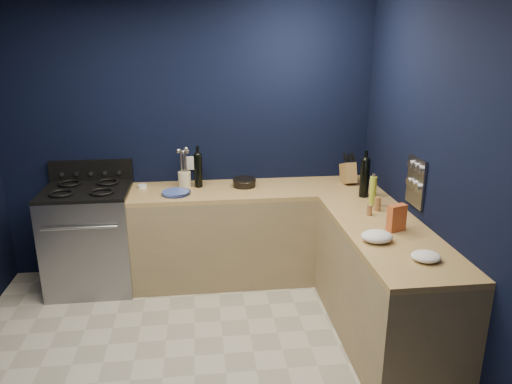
{
  "coord_description": "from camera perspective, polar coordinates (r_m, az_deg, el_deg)",
  "views": [
    {
      "loc": [
        0.09,
        -2.86,
        2.24
      ],
      "look_at": [
        0.55,
        1.0,
        1.0
      ],
      "focal_mm": 34.16,
      "sensor_mm": 36.0,
      "label": 1
    }
  ],
  "objects": [
    {
      "name": "floor",
      "position": [
        3.64,
        -7.22,
        -20.64
      ],
      "size": [
        3.5,
        3.5,
        0.02
      ],
      "primitive_type": "cube",
      "color": "#B3AE9C",
      "rests_on": "ground"
    },
    {
      "name": "wall_back",
      "position": [
        4.72,
        -7.79,
        6.03
      ],
      "size": [
        3.5,
        0.02,
        2.6
      ],
      "primitive_type": "cube",
      "color": "black",
      "rests_on": "ground"
    },
    {
      "name": "wall_right",
      "position": [
        3.44,
        22.53,
        0.45
      ],
      "size": [
        0.02,
        3.5,
        2.6
      ],
      "primitive_type": "cube",
      "color": "black",
      "rests_on": "ground"
    },
    {
      "name": "cab_back",
      "position": [
        4.69,
        -0.02,
        -5.01
      ],
      "size": [
        2.3,
        0.63,
        0.86
      ],
      "primitive_type": "cube",
      "color": "#907B54",
      "rests_on": "floor"
    },
    {
      "name": "top_back",
      "position": [
        4.54,
        -0.02,
        0.24
      ],
      "size": [
        2.3,
        0.63,
        0.04
      ],
      "primitive_type": "cube",
      "color": "olive",
      "rests_on": "cab_back"
    },
    {
      "name": "cab_right",
      "position": [
        3.87,
        14.67,
        -10.83
      ],
      "size": [
        0.63,
        1.67,
        0.86
      ],
      "primitive_type": "cube",
      "color": "#907B54",
      "rests_on": "floor"
    },
    {
      "name": "top_right",
      "position": [
        3.68,
        15.21,
        -4.65
      ],
      "size": [
        0.63,
        1.67,
        0.04
      ],
      "primitive_type": "cube",
      "color": "olive",
      "rests_on": "cab_right"
    },
    {
      "name": "gas_range",
      "position": [
        4.75,
        -18.74,
        -5.32
      ],
      "size": [
        0.76,
        0.66,
        0.92
      ],
      "primitive_type": "cube",
      "color": "gray",
      "rests_on": "floor"
    },
    {
      "name": "oven_door",
      "position": [
        4.47,
        -19.51,
        -7.01
      ],
      "size": [
        0.59,
        0.02,
        0.42
      ],
      "primitive_type": "cube",
      "color": "black",
      "rests_on": "gas_range"
    },
    {
      "name": "cooktop",
      "position": [
        4.59,
        -19.32,
        0.15
      ],
      "size": [
        0.76,
        0.66,
        0.03
      ],
      "primitive_type": "cube",
      "color": "black",
      "rests_on": "gas_range"
    },
    {
      "name": "backguard",
      "position": [
        4.85,
        -18.73,
        2.4
      ],
      "size": [
        0.76,
        0.06,
        0.2
      ],
      "primitive_type": "cube",
      "color": "black",
      "rests_on": "gas_range"
    },
    {
      "name": "spice_panel",
      "position": [
        3.93,
        18.23,
        1.14
      ],
      "size": [
        0.02,
        0.28,
        0.38
      ],
      "primitive_type": "cube",
      "color": "gray",
      "rests_on": "wall_right"
    },
    {
      "name": "wall_outlet",
      "position": [
        4.74,
        -7.68,
        3.38
      ],
      "size": [
        0.09,
        0.02,
        0.13
      ],
      "primitive_type": "cube",
      "color": "white",
      "rests_on": "wall_back"
    },
    {
      "name": "plate_stack",
      "position": [
        4.4,
        -9.38,
        -0.1
      ],
      "size": [
        0.26,
        0.26,
        0.03
      ],
      "primitive_type": "cylinder",
      "rotation": [
        0.0,
        0.0,
        0.05
      ],
      "color": "#3845AC",
      "rests_on": "top_back"
    },
    {
      "name": "ramekin",
      "position": [
        4.65,
        -13.17,
        0.66
      ],
      "size": [
        0.11,
        0.11,
        0.03
      ],
      "primitive_type": "cylinder",
      "rotation": [
        0.0,
        0.0,
        -0.4
      ],
      "color": "white",
      "rests_on": "top_back"
    },
    {
      "name": "utensil_crock",
      "position": [
        4.59,
        -8.36,
        1.47
      ],
      "size": [
        0.12,
        0.12,
        0.15
      ],
      "primitive_type": "cylinder",
      "rotation": [
        0.0,
        0.0,
        0.0
      ],
      "color": "beige",
      "rests_on": "top_back"
    },
    {
      "name": "wine_bottle_back",
      "position": [
        4.55,
        -6.78,
        2.48
      ],
      "size": [
        0.09,
        0.09,
        0.31
      ],
      "primitive_type": "cylinder",
      "rotation": [
        0.0,
        0.0,
        0.14
      ],
      "color": "black",
      "rests_on": "top_back"
    },
    {
      "name": "lemon_basket",
      "position": [
        4.56,
        -1.37,
        1.13
      ],
      "size": [
        0.26,
        0.26,
        0.08
      ],
      "primitive_type": "cylinder",
      "rotation": [
        0.0,
        0.0,
        -0.27
      ],
      "color": "black",
      "rests_on": "top_back"
    },
    {
      "name": "knife_block",
      "position": [
        4.74,
        10.74,
        2.16
      ],
      "size": [
        0.12,
        0.24,
        0.24
      ],
      "primitive_type": "cube",
      "rotation": [
        -0.31,
        0.0,
        0.08
      ],
      "color": "olive",
      "rests_on": "top_back"
    },
    {
      "name": "wine_bottle_right",
      "position": [
        4.34,
        12.6,
        1.57
      ],
      "size": [
        0.09,
        0.09,
        0.33
      ],
      "primitive_type": "cylinder",
      "rotation": [
        0.0,
        0.0,
        -0.15
      ],
      "color": "black",
      "rests_on": "top_right"
    },
    {
      "name": "oil_bottle",
      "position": [
        4.14,
        13.52,
        0.11
      ],
      "size": [
        0.07,
        0.07,
        0.25
      ],
      "primitive_type": "cylinder",
      "rotation": [
        0.0,
        0.0,
        -0.25
      ],
      "color": "#9DB02F",
      "rests_on": "top_right"
    },
    {
      "name": "spice_jar_near",
      "position": [
        4.05,
        14.04,
        -1.35
      ],
      "size": [
        0.06,
        0.06,
        0.11
      ],
      "primitive_type": "cylinder",
      "rotation": [
        0.0,
        0.0,
        0.23
      ],
      "color": "olive",
      "rests_on": "top_right"
    },
    {
      "name": "spice_jar_far",
      "position": [
        3.93,
        13.15,
        -2.09
      ],
      "size": [
        0.04,
        0.04,
        0.08
      ],
      "primitive_type": "cylinder",
      "rotation": [
        0.0,
        0.0,
        0.02
      ],
      "color": "olive",
      "rests_on": "top_right"
    },
    {
      "name": "crouton_bag",
      "position": [
        3.65,
        16.14,
        -2.93
      ],
      "size": [
        0.15,
        0.1,
        0.2
      ],
      "primitive_type": "cube",
      "rotation": [
        0.0,
        0.0,
        0.33
      ],
      "color": "#A8162B",
      "rests_on": "top_right"
    },
    {
      "name": "towel_front",
      "position": [
        3.45,
        13.97,
        -5.07
      ],
      "size": [
        0.26,
        0.23,
        0.08
      ],
      "primitive_type": "ellipsoid",
      "rotation": [
        0.0,
        0.0,
        -0.26
      ],
      "color": "white",
      "rests_on": "top_right"
    },
    {
      "name": "towel_end",
      "position": [
        3.26,
        19.28,
        -7.14
      ],
      "size": [
        0.24,
        0.22,
        0.06
      ],
      "primitive_type": "ellipsoid",
      "rotation": [
        0.0,
        0.0,
        -0.38
      ],
      "color": "white",
      "rests_on": "top_right"
    }
  ]
}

